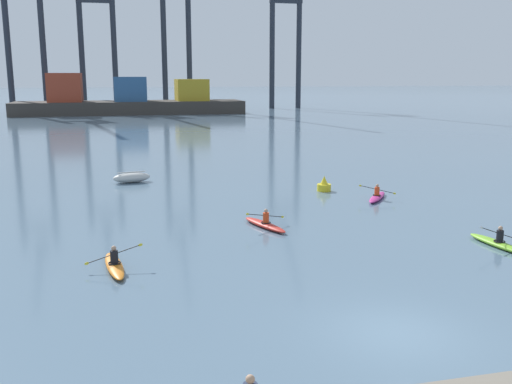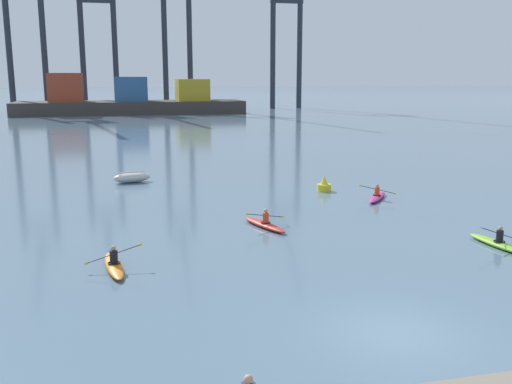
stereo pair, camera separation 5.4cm
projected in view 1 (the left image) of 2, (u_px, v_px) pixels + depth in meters
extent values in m
plane|color=slate|center=(397.00, 334.00, 16.44)|extent=(800.00, 800.00, 0.00)
cube|color=#38332D|center=(131.00, 108.00, 113.00)|extent=(44.31, 10.67, 2.50)
cube|color=#993823|center=(65.00, 87.00, 109.37)|extent=(6.20, 7.47, 5.44)
cube|color=#2D5684|center=(130.00, 89.00, 112.28)|extent=(6.20, 7.47, 4.73)
cube|color=#B29323|center=(192.00, 90.00, 115.16)|extent=(6.20, 7.47, 4.27)
cylinder|color=#232833|center=(7.00, 39.00, 114.79)|extent=(1.20, 1.20, 29.29)
cylinder|color=#232833|center=(43.00, 40.00, 116.36)|extent=(1.20, 1.20, 29.29)
cylinder|color=#232833|center=(81.00, 46.00, 123.08)|extent=(1.20, 1.20, 27.35)
cylinder|color=#232833|center=(114.00, 47.00, 124.69)|extent=(1.20, 1.20, 27.35)
cube|color=#232833|center=(95.00, 1.00, 121.98)|extent=(8.11, 0.90, 0.90)
cylinder|color=#232833|center=(164.00, 41.00, 125.56)|extent=(1.20, 1.20, 29.94)
cylinder|color=#232833|center=(189.00, 41.00, 126.84)|extent=(1.20, 1.20, 29.94)
cylinder|color=#232833|center=(272.00, 46.00, 129.68)|extent=(1.20, 1.20, 28.20)
cylinder|color=#232833|center=(299.00, 46.00, 131.16)|extent=(1.20, 1.20, 28.20)
cube|color=#232833|center=(286.00, 1.00, 128.46)|extent=(7.58, 0.90, 0.90)
ellipsoid|color=beige|center=(132.00, 178.00, 39.84)|extent=(2.77, 1.60, 0.70)
cube|color=beige|center=(131.00, 172.00, 39.76)|extent=(1.92, 0.45, 0.06)
cylinder|color=yellow|center=(324.00, 188.00, 36.89)|extent=(0.90, 0.90, 0.45)
cone|color=yellow|center=(324.00, 180.00, 36.79)|extent=(0.49, 0.49, 0.55)
ellipsoid|color=red|center=(265.00, 225.00, 28.00)|extent=(1.69, 3.41, 0.26)
torus|color=black|center=(266.00, 222.00, 27.89)|extent=(0.62, 0.62, 0.05)
cylinder|color=#DB471E|center=(266.00, 218.00, 27.84)|extent=(0.30, 0.30, 0.50)
sphere|color=tan|center=(266.00, 211.00, 27.77)|extent=(0.19, 0.19, 0.19)
cylinder|color=black|center=(265.00, 216.00, 27.86)|extent=(1.96, 0.72, 0.45)
ellipsoid|color=yellow|center=(248.00, 214.00, 27.27)|extent=(0.20, 0.10, 0.14)
ellipsoid|color=yellow|center=(282.00, 217.00, 28.45)|extent=(0.20, 0.10, 0.14)
ellipsoid|color=orange|center=(114.00, 266.00, 21.95)|extent=(1.00, 3.45, 0.26)
torus|color=black|center=(115.00, 263.00, 21.83)|extent=(0.54, 0.54, 0.05)
cylinder|color=black|center=(114.00, 257.00, 21.78)|extent=(0.30, 0.30, 0.50)
sphere|color=tan|center=(114.00, 248.00, 21.71)|extent=(0.19, 0.19, 0.19)
cylinder|color=black|center=(114.00, 254.00, 21.81)|extent=(2.03, 0.28, 0.55)
ellipsoid|color=yellow|center=(87.00, 264.00, 21.51)|extent=(0.20, 0.06, 0.15)
ellipsoid|color=yellow|center=(140.00, 245.00, 22.11)|extent=(0.20, 0.06, 0.15)
ellipsoid|color=#7ABC2D|center=(497.00, 244.00, 24.82)|extent=(0.94, 3.44, 0.26)
torus|color=black|center=(499.00, 241.00, 24.70)|extent=(0.54, 0.54, 0.05)
cylinder|color=black|center=(500.00, 236.00, 24.66)|extent=(0.30, 0.30, 0.50)
sphere|color=tan|center=(501.00, 228.00, 24.59)|extent=(0.19, 0.19, 0.19)
cylinder|color=black|center=(499.00, 233.00, 24.68)|extent=(1.98, 0.23, 0.73)
ellipsoid|color=silver|center=(481.00, 228.00, 24.29)|extent=(0.21, 0.06, 0.16)
ellipsoid|color=#C13384|center=(377.00, 197.00, 34.43)|extent=(2.54, 3.06, 0.26)
torus|color=black|center=(377.00, 195.00, 34.31)|extent=(0.69, 0.69, 0.05)
cylinder|color=#DB471E|center=(377.00, 191.00, 34.26)|extent=(0.30, 0.30, 0.50)
sphere|color=tan|center=(377.00, 186.00, 34.19)|extent=(0.19, 0.19, 0.19)
cylinder|color=black|center=(377.00, 189.00, 34.29)|extent=(1.67, 1.29, 0.35)
ellipsoid|color=yellow|center=(360.00, 186.00, 34.66)|extent=(0.18, 0.15, 0.14)
ellipsoid|color=yellow|center=(395.00, 193.00, 33.91)|extent=(0.18, 0.15, 0.14)
sphere|color=tan|center=(250.00, 379.00, 11.27)|extent=(0.19, 0.19, 0.19)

